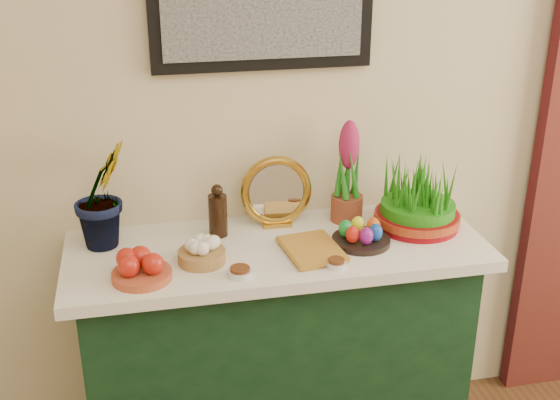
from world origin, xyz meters
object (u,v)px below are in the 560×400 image
at_px(book, 287,253).
at_px(wheatgrass_sabzeh, 419,198).
at_px(sideboard, 277,359).
at_px(hyacinth_green, 101,178).
at_px(mirror, 276,192).

bearing_deg(book, wheatgrass_sabzeh, 8.02).
distance_m(sideboard, book, 0.49).
xyz_separation_m(hyacinth_green, wheatgrass_sabzeh, (1.07, -0.08, -0.13)).
bearing_deg(hyacinth_green, mirror, -37.52).
xyz_separation_m(hyacinth_green, mirror, (0.59, 0.04, -0.11)).
distance_m(mirror, book, 0.28).
distance_m(sideboard, hyacinth_green, 0.90).
xyz_separation_m(sideboard, hyacinth_green, (-0.56, 0.12, 0.70)).
bearing_deg(sideboard, wheatgrass_sabzeh, 3.66).
height_order(mirror, wheatgrass_sabzeh, mirror).
height_order(hyacinth_green, wheatgrass_sabzeh, hyacinth_green).
bearing_deg(hyacinth_green, sideboard, -53.02).
height_order(sideboard, mirror, mirror).
bearing_deg(sideboard, book, -82.95).
bearing_deg(hyacinth_green, wheatgrass_sabzeh, -45.65).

